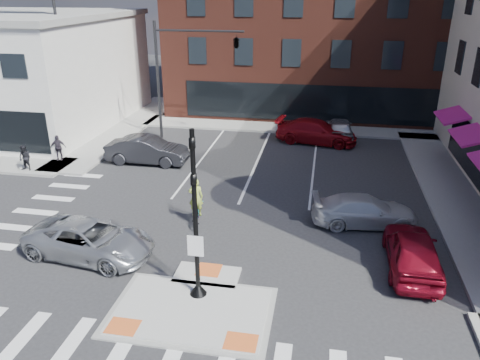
% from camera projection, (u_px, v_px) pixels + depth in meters
% --- Properties ---
extents(ground, '(120.00, 120.00, 0.00)m').
position_uv_depth(ground, '(195.00, 303.00, 16.05)').
color(ground, '#28282B').
rests_on(ground, ground).
extents(refuge_island, '(5.40, 4.65, 0.13)m').
position_uv_depth(refuge_island, '(193.00, 307.00, 15.80)').
color(refuge_island, gray).
rests_on(refuge_island, ground).
extents(sidewalk_nw, '(23.50, 20.50, 0.15)m').
position_uv_depth(sidewalk_nw, '(23.00, 141.00, 32.72)').
color(sidewalk_nw, gray).
rests_on(sidewalk_nw, ground).
extents(sidewalk_e, '(3.00, 24.00, 0.15)m').
position_uv_depth(sidewalk_e, '(458.00, 203.00, 23.29)').
color(sidewalk_e, gray).
rests_on(sidewalk_e, ground).
extents(sidewalk_n, '(26.00, 3.00, 0.15)m').
position_uv_depth(sidewalk_n, '(311.00, 129.00, 35.50)').
color(sidewalk_n, gray).
rests_on(sidewalk_n, ground).
extents(building_n, '(24.40, 18.40, 15.50)m').
position_uv_depth(building_n, '(321.00, 14.00, 41.61)').
color(building_n, '#55241A').
rests_on(building_n, ground).
extents(building_far_left, '(10.00, 12.00, 10.00)m').
position_uv_depth(building_far_left, '(270.00, 28.00, 62.03)').
color(building_far_left, slate).
rests_on(building_far_left, ground).
extents(building_far_right, '(12.00, 12.00, 12.00)m').
position_uv_depth(building_far_right, '(370.00, 20.00, 61.28)').
color(building_far_right, brown).
rests_on(building_far_right, ground).
extents(signal_pole, '(0.60, 0.60, 5.98)m').
position_uv_depth(signal_pole, '(196.00, 238.00, 15.51)').
color(signal_pole, black).
rests_on(signal_pole, refuge_island).
extents(mast_arm_signal, '(6.10, 2.24, 8.00)m').
position_uv_depth(mast_arm_signal, '(214.00, 50.00, 30.60)').
color(mast_arm_signal, black).
rests_on(mast_arm_signal, ground).
extents(silver_suv, '(5.51, 3.07, 1.45)m').
position_uv_depth(silver_suv, '(90.00, 240.00, 18.64)').
color(silver_suv, '#B7BABF').
rests_on(silver_suv, ground).
extents(red_sedan, '(1.92, 4.65, 1.58)m').
position_uv_depth(red_sedan, '(413.00, 251.00, 17.74)').
color(red_sedan, maroon).
rests_on(red_sedan, ground).
extents(white_pickup, '(4.94, 2.59, 1.37)m').
position_uv_depth(white_pickup, '(365.00, 211.00, 21.14)').
color(white_pickup, silver).
rests_on(white_pickup, ground).
extents(bg_car_dark, '(4.99, 1.76, 1.64)m').
position_uv_depth(bg_car_dark, '(147.00, 150.00, 28.53)').
color(bg_car_dark, '#242529').
rests_on(bg_car_dark, ground).
extents(bg_car_silver, '(2.16, 4.69, 1.56)m').
position_uv_depth(bg_car_silver, '(339.00, 128.00, 33.08)').
color(bg_car_silver, '#A2A3A9').
rests_on(bg_car_silver, ground).
extents(bg_car_red, '(5.82, 3.08, 1.61)m').
position_uv_depth(bg_car_red, '(316.00, 132.00, 32.22)').
color(bg_car_red, maroon).
rests_on(bg_car_red, ground).
extents(cyclist, '(0.96, 1.85, 2.23)m').
position_uv_depth(cyclist, '(196.00, 209.00, 21.15)').
color(cyclist, '#3F3F44').
rests_on(cyclist, ground).
extents(pedestrian_a, '(0.80, 0.66, 1.53)m').
position_uv_depth(pedestrian_a, '(25.00, 158.00, 26.95)').
color(pedestrian_a, black).
rests_on(pedestrian_a, sidewalk_nw).
extents(pedestrian_b, '(1.00, 0.69, 1.57)m').
position_uv_depth(pedestrian_b, '(58.00, 148.00, 28.60)').
color(pedestrian_b, '#322C36').
rests_on(pedestrian_b, sidewalk_nw).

